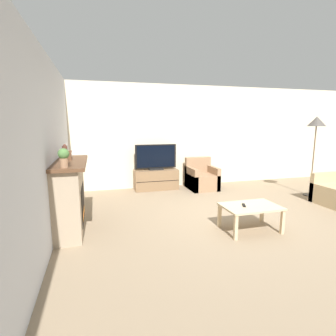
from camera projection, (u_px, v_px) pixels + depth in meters
name	position (u px, v px, depth m)	size (l,w,h in m)	color
ground_plane	(236.00, 217.00, 4.79)	(24.00, 24.00, 0.00)	#89755B
wall_back	(187.00, 136.00, 7.13)	(12.00, 0.06, 2.70)	beige
wall_left	(48.00, 148.00, 3.75)	(0.06, 12.00, 2.70)	silver
fireplace	(70.00, 195.00, 4.20)	(0.50, 1.54, 1.11)	tan
mantel_vase_left	(65.00, 155.00, 3.65)	(0.07, 0.07, 0.30)	#512D23
mantel_clock	(69.00, 155.00, 4.25)	(0.08, 0.11, 0.15)	brown
potted_plant	(64.00, 157.00, 3.47)	(0.15, 0.15, 0.26)	#936B4C
tv_stand	(156.00, 179.00, 6.79)	(1.12, 0.45, 0.52)	brown
tv	(156.00, 158.00, 6.69)	(1.07, 0.18, 0.65)	black
armchair	(202.00, 179.00, 6.85)	(0.70, 0.76, 0.80)	#937051
coffee_table	(251.00, 209.00, 4.16)	(0.89, 0.60, 0.41)	#CCB289
remote	(244.00, 205.00, 4.14)	(0.10, 0.15, 0.02)	black
floor_lamp	(316.00, 126.00, 5.98)	(0.39, 0.39, 1.85)	black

